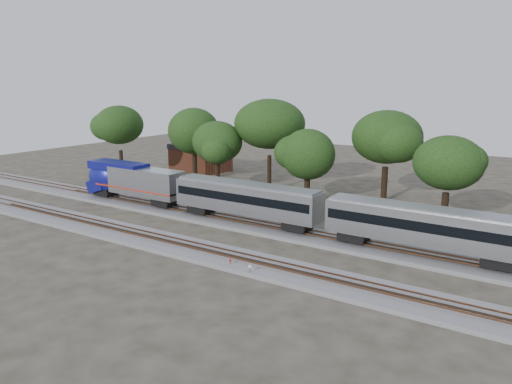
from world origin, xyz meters
TOP-DOWN VIEW (x-y plane):
  - ground at (0.00, 0.00)m, footprint 160.00×160.00m
  - track_far at (0.00, 6.00)m, footprint 160.00×5.00m
  - track_near at (0.00, -4.00)m, footprint 160.00×5.00m
  - train at (16.89, 6.00)m, footprint 94.65×3.27m
  - switch_stand_red at (3.34, -5.64)m, footprint 0.28×0.08m
  - switch_stand_white at (5.82, -6.21)m, footprint 0.34×0.06m
  - switch_lever at (8.04, -5.53)m, footprint 0.54×0.37m
  - brick_building at (-30.24, 30.91)m, footprint 10.91×8.36m
  - tree_0 at (-35.71, 17.05)m, footprint 9.29×9.29m
  - tree_1 at (-24.37, 22.43)m, footprint 8.45×8.45m
  - tree_2 at (-16.96, 18.92)m, footprint 7.53×7.53m
  - tree_3 at (-10.54, 23.23)m, footprint 10.20×10.20m
  - tree_4 at (-1.90, 18.88)m, footprint 6.89×6.89m
  - tree_5 at (6.07, 26.33)m, footprint 9.00×9.00m
  - tree_6 at (15.98, 18.02)m, footprint 7.50×7.50m

SIDE VIEW (x-z plane):
  - ground at x=0.00m, z-range 0.00..0.00m
  - switch_lever at x=8.04m, z-range 0.00..0.30m
  - track_far at x=0.00m, z-range -0.16..0.57m
  - track_near at x=0.00m, z-range -0.16..0.57m
  - switch_stand_red at x=3.34m, z-range 0.12..1.02m
  - switch_stand_white at x=5.82m, z-range 0.15..1.21m
  - brick_building at x=-30.24m, z-range 0.02..4.85m
  - train at x=16.89m, z-range 0.92..5.74m
  - tree_4 at x=-1.90m, z-range 1.90..11.62m
  - tree_6 at x=15.98m, z-range 2.07..12.64m
  - tree_2 at x=-16.96m, z-range 2.08..12.69m
  - tree_1 at x=-24.37m, z-range 2.34..14.26m
  - tree_5 at x=6.07m, z-range 2.50..15.19m
  - tree_0 at x=-35.71m, z-range 2.58..15.67m
  - tree_3 at x=-10.54m, z-range 2.83..17.22m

